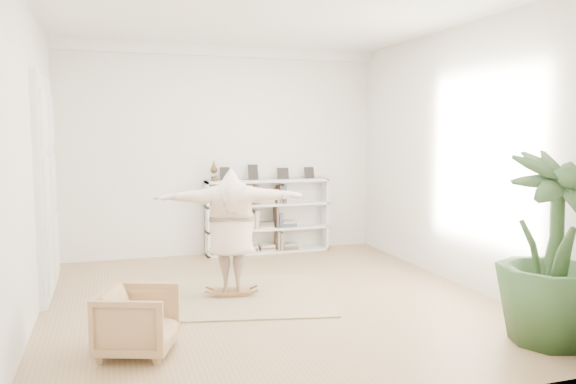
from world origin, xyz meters
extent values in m
plane|color=olive|center=(0.00, 0.00, 0.00)|extent=(6.00, 6.00, 0.00)
plane|color=silver|center=(0.00, 3.00, 1.80)|extent=(5.50, 0.00, 5.50)
plane|color=silver|center=(0.00, -3.00, 1.80)|extent=(5.50, 0.00, 5.50)
plane|color=silver|center=(-2.75, 0.00, 1.80)|extent=(0.00, 6.00, 6.00)
plane|color=silver|center=(2.75, 0.00, 1.80)|extent=(0.00, 6.00, 6.00)
plane|color=white|center=(0.00, 0.00, 3.60)|extent=(6.00, 6.00, 0.00)
cube|color=white|center=(0.00, 2.94, 3.51)|extent=(5.50, 0.12, 0.18)
cube|color=white|center=(-2.71, 1.30, 1.40)|extent=(0.08, 1.78, 2.92)
cube|color=silver|center=(-2.69, 0.90, 1.40)|extent=(0.06, 0.78, 2.80)
cube|color=silver|center=(-2.69, 1.70, 1.40)|extent=(0.06, 0.78, 2.80)
cube|color=silver|center=(-0.33, 2.81, 0.65)|extent=(0.04, 0.35, 1.30)
cube|color=silver|center=(1.83, 2.81, 0.65)|extent=(0.04, 0.35, 1.30)
cube|color=silver|center=(0.75, 2.96, 0.65)|extent=(2.20, 0.04, 1.30)
cube|color=silver|center=(0.75, 2.81, 0.02)|extent=(2.20, 0.35, 0.04)
cube|color=silver|center=(0.75, 2.81, 0.43)|extent=(2.20, 0.35, 0.04)
cube|color=silver|center=(0.75, 2.81, 0.86)|extent=(2.20, 0.35, 0.04)
cube|color=silver|center=(0.75, 2.81, 1.28)|extent=(2.20, 0.35, 0.04)
cube|color=black|center=(0.00, 2.85, 1.42)|extent=(0.18, 0.07, 0.24)
cube|color=black|center=(0.50, 2.85, 1.42)|extent=(0.18, 0.07, 0.24)
cube|color=black|center=(1.05, 2.85, 1.42)|extent=(0.18, 0.07, 0.24)
cube|color=black|center=(1.55, 2.85, 1.42)|extent=(0.18, 0.07, 0.24)
imported|color=tan|center=(-1.69, -1.26, 0.32)|extent=(0.89, 0.87, 0.64)
cube|color=tan|center=(-0.43, 0.34, 0.01)|extent=(2.86, 2.48, 0.02)
cube|color=brown|center=(-0.43, 0.34, 0.07)|extent=(0.51, 0.37, 0.03)
cube|color=brown|center=(-0.43, 0.34, 0.04)|extent=(0.32, 0.11, 0.04)
cube|color=brown|center=(-0.43, 0.34, 0.04)|extent=(0.32, 0.11, 0.04)
cube|color=brown|center=(-0.43, 0.34, 0.07)|extent=(0.19, 0.08, 0.10)
cube|color=brown|center=(-0.43, 0.34, 0.07)|extent=(0.19, 0.08, 0.10)
imported|color=beige|center=(-0.43, 0.34, 0.91)|extent=(2.01, 0.92, 1.58)
imported|color=#2D4A25|center=(2.30, -2.24, 0.97)|extent=(1.25, 1.25, 1.94)
camera|label=1|loc=(-1.91, -6.68, 2.12)|focal=35.00mm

